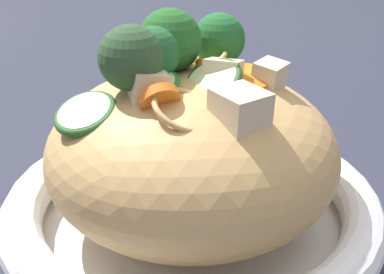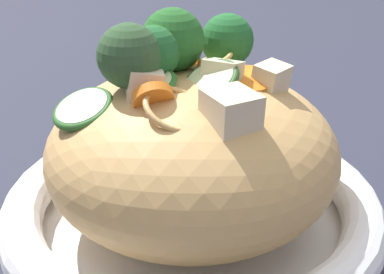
{
  "view_description": "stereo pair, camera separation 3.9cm",
  "coord_description": "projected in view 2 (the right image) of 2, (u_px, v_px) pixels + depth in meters",
  "views": [
    {
      "loc": [
        0.26,
        -0.23,
        0.27
      ],
      "look_at": [
        0.0,
        0.0,
        0.1
      ],
      "focal_mm": 45.9,
      "sensor_mm": 36.0,
      "label": 1
    },
    {
      "loc": [
        0.29,
        -0.2,
        0.27
      ],
      "look_at": [
        0.0,
        0.0,
        0.1
      ],
      "focal_mm": 45.9,
      "sensor_mm": 36.0,
      "label": 2
    }
  ],
  "objects": [
    {
      "name": "noodle_heap",
      "position": [
        192.0,
        151.0,
        0.39
      ],
      "size": [
        0.23,
        0.23,
        0.14
      ],
      "color": "tan",
      "rests_on": "serving_bowl"
    },
    {
      "name": "zucchini_slices",
      "position": [
        159.0,
        89.0,
        0.37
      ],
      "size": [
        0.14,
        0.19,
        0.05
      ],
      "color": "beige",
      "rests_on": "serving_bowl"
    },
    {
      "name": "chicken_chunks",
      "position": [
        218.0,
        91.0,
        0.34
      ],
      "size": [
        0.1,
        0.12,
        0.03
      ],
      "color": "beige",
      "rests_on": "serving_bowl"
    },
    {
      "name": "broccoli_florets",
      "position": [
        174.0,
        49.0,
        0.38
      ],
      "size": [
        0.13,
        0.16,
        0.09
      ],
      "color": "#98AC6C",
      "rests_on": "serving_bowl"
    },
    {
      "name": "serving_bowl",
      "position": [
        192.0,
        212.0,
        0.42
      ],
      "size": [
        0.31,
        0.31,
        0.06
      ],
      "color": "white",
      "rests_on": "ground_plane"
    },
    {
      "name": "ground_plane",
      "position": [
        192.0,
        240.0,
        0.43
      ],
      "size": [
        3.0,
        3.0,
        0.0
      ],
      "primitive_type": "plane",
      "color": "#292A3A"
    },
    {
      "name": "carrot_coins",
      "position": [
        195.0,
        76.0,
        0.37
      ],
      "size": [
        0.1,
        0.14,
        0.03
      ],
      "color": "orange",
      "rests_on": "serving_bowl"
    }
  ]
}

